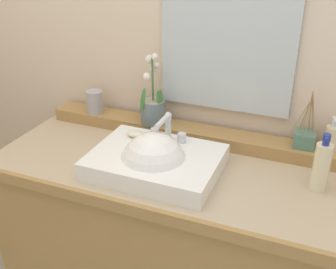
% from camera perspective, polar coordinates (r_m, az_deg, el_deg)
% --- Properties ---
extents(wall_back, '(3.22, 0.20, 2.51)m').
position_cam_1_polar(wall_back, '(1.76, 5.83, 12.51)').
color(wall_back, beige).
rests_on(wall_back, ground).
extents(vanity_cabinet, '(1.37, 0.58, 0.89)m').
position_cam_1_polar(vanity_cabinet, '(1.82, 0.84, -16.12)').
color(vanity_cabinet, '#A27943').
rests_on(vanity_cabinet, ground).
extents(back_ledge, '(1.29, 0.11, 0.05)m').
position_cam_1_polar(back_ledge, '(1.72, 3.61, 0.10)').
color(back_ledge, '#A27943').
rests_on(back_ledge, vanity_cabinet).
extents(sink_basin, '(0.46, 0.34, 0.27)m').
position_cam_1_polar(sink_basin, '(1.49, -1.85, -3.97)').
color(sink_basin, white).
rests_on(sink_basin, vanity_cabinet).
extents(soap_bar, '(0.07, 0.04, 0.02)m').
position_cam_1_polar(soap_bar, '(1.60, -4.48, 0.08)').
color(soap_bar, beige).
rests_on(soap_bar, sink_basin).
extents(potted_plant, '(0.11, 0.11, 0.30)m').
position_cam_1_polar(potted_plant, '(1.73, -2.07, 3.94)').
color(potted_plant, slate).
rests_on(potted_plant, back_ledge).
extents(soap_dispenser, '(0.05, 0.05, 0.13)m').
position_cam_1_polar(soap_dispenser, '(1.63, 21.52, -0.35)').
color(soap_dispenser, beige).
rests_on(soap_dispenser, back_ledge).
extents(tumbler_cup, '(0.07, 0.07, 0.10)m').
position_cam_1_polar(tumbler_cup, '(1.86, -9.99, 4.42)').
color(tumbler_cup, '#A09A9E').
rests_on(tumbler_cup, back_ledge).
extents(reed_diffuser, '(0.09, 0.08, 0.22)m').
position_cam_1_polar(reed_diffuser, '(1.63, 18.25, -0.52)').
color(reed_diffuser, '#4D7462').
rests_on(reed_diffuser, back_ledge).
extents(lotion_bottle, '(0.06, 0.06, 0.21)m').
position_cam_1_polar(lotion_bottle, '(1.46, 20.24, -4.13)').
color(lotion_bottle, beige).
rests_on(lotion_bottle, vanity_cabinet).
extents(mirror, '(0.52, 0.02, 0.60)m').
position_cam_1_polar(mirror, '(1.61, 8.14, 13.47)').
color(mirror, silver).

